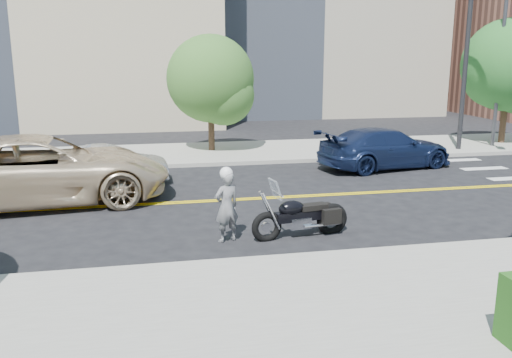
{
  "coord_description": "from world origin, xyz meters",
  "views": [
    {
      "loc": [
        -3.31,
        -15.26,
        4.17
      ],
      "look_at": [
        -0.78,
        -2.56,
        1.2
      ],
      "focal_mm": 38.0,
      "sensor_mm": 36.0,
      "label": 1
    }
  ],
  "objects_px": {
    "motorcyclist": "(227,205)",
    "suv": "(43,170)",
    "motorcycle": "(301,207)",
    "parked_car_silver": "(109,165)",
    "parked_car_blue": "(385,148)"
  },
  "relations": [
    {
      "from": "motorcyclist",
      "to": "parked_car_blue",
      "type": "height_order",
      "value": "motorcyclist"
    },
    {
      "from": "motorcyclist",
      "to": "parked_car_blue",
      "type": "xyz_separation_m",
      "value": [
        7.04,
        7.04,
        -0.11
      ]
    },
    {
      "from": "motorcycle",
      "to": "parked_car_blue",
      "type": "height_order",
      "value": "parked_car_blue"
    },
    {
      "from": "parked_car_blue",
      "to": "motorcyclist",
      "type": "bearing_deg",
      "value": 123.32
    },
    {
      "from": "motorcyclist",
      "to": "suv",
      "type": "bearing_deg",
      "value": -65.1
    },
    {
      "from": "suv",
      "to": "parked_car_blue",
      "type": "relative_size",
      "value": 1.35
    },
    {
      "from": "motorcyclist",
      "to": "suv",
      "type": "distance_m",
      "value": 6.34
    },
    {
      "from": "suv",
      "to": "parked_car_silver",
      "type": "height_order",
      "value": "suv"
    },
    {
      "from": "parked_car_silver",
      "to": "parked_car_blue",
      "type": "xyz_separation_m",
      "value": [
        10.02,
        0.68,
        0.13
      ]
    },
    {
      "from": "motorcycle",
      "to": "suv",
      "type": "bearing_deg",
      "value": 136.78
    },
    {
      "from": "motorcyclist",
      "to": "parked_car_blue",
      "type": "relative_size",
      "value": 0.33
    },
    {
      "from": "parked_car_silver",
      "to": "motorcycle",
      "type": "bearing_deg",
      "value": -143.69
    },
    {
      "from": "motorcyclist",
      "to": "parked_car_silver",
      "type": "distance_m",
      "value": 7.03
    },
    {
      "from": "motorcycle",
      "to": "parked_car_blue",
      "type": "xyz_separation_m",
      "value": [
        5.29,
        7.04,
        0.04
      ]
    },
    {
      "from": "motorcyclist",
      "to": "suv",
      "type": "height_order",
      "value": "suv"
    }
  ]
}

